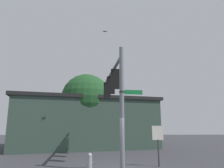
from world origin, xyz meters
TOP-DOWN VIEW (x-y plane):
  - signal_pole at (0.00, 0.00)m, footprint 0.22×0.22m
  - mast_arm at (-0.36, 2.95)m, footprint 0.91×5.91m
  - traffic_light_nearest_pole at (-0.23, 1.86)m, footprint 0.54×0.49m
  - traffic_light_mid_inner at (-0.45, 3.73)m, footprint 0.54×0.49m
  - traffic_light_mid_outer at (-0.68, 5.61)m, footprint 0.54×0.49m
  - street_name_sign at (0.32, 0.04)m, footprint 1.18×0.28m
  - bird_flying at (-0.89, 4.59)m, footprint 0.36×0.24m
  - storefront_building at (-2.93, 11.63)m, footprint 15.36×11.75m
  - tree_by_storefront at (-2.69, 9.78)m, footprint 4.80×4.80m
  - fire_hydrant at (-1.55, 0.57)m, footprint 0.35×0.24m
  - historical_marker at (2.07, 1.43)m, footprint 0.60×0.08m

SIDE VIEW (x-z plane):
  - fire_hydrant at x=-1.55m, z-range 0.00..0.83m
  - historical_marker at x=2.07m, z-range 0.34..2.47m
  - storefront_building at x=-2.93m, z-range 0.01..4.84m
  - signal_pole at x=0.00m, z-range 0.00..6.12m
  - street_name_sign at x=0.32m, z-range 3.67..3.89m
  - tree_by_storefront at x=-2.69m, z-range 1.15..8.26m
  - traffic_light_nearest_pole at x=-0.23m, z-range 4.18..5.49m
  - traffic_light_mid_inner at x=-0.45m, z-range 4.18..5.49m
  - traffic_light_mid_outer at x=-0.68m, z-range 4.18..5.49m
  - mast_arm at x=-0.36m, z-range 5.53..5.72m
  - bird_flying at x=-0.89m, z-range 9.23..9.31m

